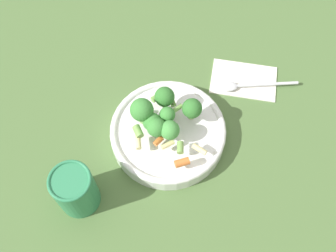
% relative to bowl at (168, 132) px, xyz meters
% --- Properties ---
extents(ground_plane, '(3.00, 3.00, 0.00)m').
position_rel_bowl_xyz_m(ground_plane, '(0.00, 0.00, -0.02)').
color(ground_plane, '#4C6B38').
extents(bowl, '(0.23, 0.23, 0.04)m').
position_rel_bowl_xyz_m(bowl, '(0.00, 0.00, 0.00)').
color(bowl, white).
rests_on(bowl, ground_plane).
extents(pasta_salad, '(0.17, 0.14, 0.07)m').
position_rel_bowl_xyz_m(pasta_salad, '(-0.01, -0.01, 0.06)').
color(pasta_salad, '#8CB766').
rests_on(pasta_salad, bowl).
extents(cup, '(0.08, 0.08, 0.11)m').
position_rel_bowl_xyz_m(cup, '(0.11, -0.18, 0.03)').
color(cup, '#2D7F51').
rests_on(cup, ground_plane).
extents(napkin, '(0.13, 0.17, 0.01)m').
position_rel_bowl_xyz_m(napkin, '(-0.12, 0.19, -0.02)').
color(napkin, white).
rests_on(napkin, ground_plane).
extents(spoon, '(0.03, 0.17, 0.01)m').
position_rel_bowl_xyz_m(spoon, '(-0.10, 0.19, -0.01)').
color(spoon, silver).
rests_on(spoon, napkin).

